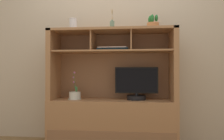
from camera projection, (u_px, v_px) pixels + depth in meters
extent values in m
cube|color=#BBA991|center=(114.00, 38.00, 2.98)|extent=(6.00, 0.02, 2.80)
cube|color=#A16E46|center=(112.00, 123.00, 2.73)|extent=(1.58, 0.44, 0.58)
cube|color=#A16E46|center=(54.00, 65.00, 2.81)|extent=(0.06, 0.41, 0.89)
cube|color=#A16E46|center=(173.00, 64.00, 2.65)|extent=(0.06, 0.41, 0.89)
cube|color=#895D3E|center=(113.00, 66.00, 2.93)|extent=(1.52, 0.02, 0.86)
cube|color=#A16E46|center=(112.00, 31.00, 2.74)|extent=(1.58, 0.41, 0.03)
cube|color=#A16E46|center=(112.00, 52.00, 2.73)|extent=(1.46, 0.37, 0.02)
cube|color=#A16E46|center=(93.00, 42.00, 2.76)|extent=(0.02, 0.35, 0.24)
cube|color=#A16E46|center=(131.00, 41.00, 2.71)|extent=(0.02, 0.35, 0.24)
cylinder|color=black|center=(136.00, 98.00, 2.72)|extent=(0.24, 0.24, 0.05)
cylinder|color=black|center=(136.00, 94.00, 2.72)|extent=(0.04, 0.04, 0.03)
cube|color=black|center=(136.00, 80.00, 2.72)|extent=(0.54, 0.03, 0.33)
cube|color=black|center=(136.00, 80.00, 2.70)|extent=(0.51, 0.00, 0.30)
cylinder|color=silver|center=(75.00, 96.00, 2.76)|extent=(0.15, 0.15, 0.10)
cylinder|color=silver|center=(75.00, 99.00, 2.76)|extent=(0.17, 0.17, 0.01)
cylinder|color=#4C6B38|center=(75.00, 82.00, 2.76)|extent=(0.03, 0.03, 0.25)
sphere|color=#C36CAE|center=(74.00, 82.00, 2.77)|extent=(0.03, 0.03, 0.03)
sphere|color=#C36CAE|center=(73.00, 77.00, 2.76)|extent=(0.02, 0.02, 0.02)
sphere|color=#C36CAE|center=(74.00, 73.00, 2.76)|extent=(0.03, 0.03, 0.03)
ellipsoid|color=#459958|center=(76.00, 90.00, 2.75)|extent=(0.05, 0.06, 0.11)
ellipsoid|color=#459958|center=(76.00, 89.00, 2.77)|extent=(0.05, 0.06, 0.08)
cube|color=#3F3841|center=(113.00, 50.00, 2.77)|extent=(0.27, 0.20, 0.02)
cube|color=#245685|center=(113.00, 49.00, 2.77)|extent=(0.41, 0.25, 0.01)
cube|color=beige|center=(113.00, 48.00, 2.76)|extent=(0.36, 0.28, 0.01)
cylinder|color=slate|center=(112.00, 26.00, 2.75)|extent=(0.06, 0.06, 0.11)
cylinder|color=slate|center=(112.00, 21.00, 2.75)|extent=(0.03, 0.03, 0.02)
cylinder|color=tan|center=(112.00, 15.00, 2.75)|extent=(0.00, 0.03, 0.15)
cylinder|color=tan|center=(112.00, 15.00, 2.76)|extent=(0.02, 0.01, 0.15)
cylinder|color=tan|center=(112.00, 15.00, 2.76)|extent=(0.02, 0.01, 0.15)
cylinder|color=tan|center=(112.00, 15.00, 2.76)|extent=(0.00, 0.02, 0.15)
cylinder|color=tan|center=(112.00, 15.00, 2.75)|extent=(0.02, 0.01, 0.15)
cylinder|color=tan|center=(112.00, 15.00, 2.75)|extent=(0.03, 0.02, 0.15)
cylinder|color=#B97342|center=(153.00, 26.00, 2.68)|extent=(0.15, 0.15, 0.08)
cylinder|color=#B97342|center=(153.00, 29.00, 2.68)|extent=(0.17, 0.17, 0.01)
ellipsoid|color=#21672B|center=(156.00, 18.00, 2.69)|extent=(0.04, 0.07, 0.08)
ellipsoid|color=#21672B|center=(151.00, 20.00, 2.72)|extent=(0.07, 0.05, 0.10)
ellipsoid|color=#21672B|center=(152.00, 18.00, 2.66)|extent=(0.05, 0.05, 0.10)
cylinder|color=silver|center=(73.00, 25.00, 2.82)|extent=(0.10, 0.10, 0.15)
torus|color=silver|center=(73.00, 19.00, 2.82)|extent=(0.10, 0.10, 0.01)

